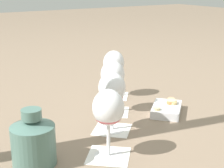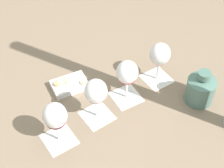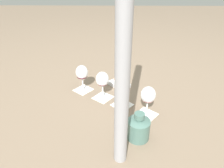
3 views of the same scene
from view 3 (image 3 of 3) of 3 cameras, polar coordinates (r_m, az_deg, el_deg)
ground_plane at (r=1.27m, az=-0.09°, el=-4.94°), size 8.00×8.00×0.00m
tasting_card_0 at (r=1.17m, az=9.72°, el=-8.61°), size 0.15×0.15×0.00m
tasting_card_1 at (r=1.24m, az=2.93°, el=-5.92°), size 0.15×0.15×0.00m
tasting_card_2 at (r=1.31m, az=-2.62°, el=-3.83°), size 0.15×0.15×0.00m
tasting_card_3 at (r=1.40m, az=-8.20°, el=-1.62°), size 0.15×0.15×0.00m
wine_glass_0 at (r=1.10m, az=10.27°, el=-3.47°), size 0.08×0.08×0.18m
wine_glass_1 at (r=1.17m, az=3.08°, el=-0.90°), size 0.08×0.08×0.18m
wine_glass_2 at (r=1.24m, az=-2.75°, el=1.02°), size 0.08×0.08×0.18m
wine_glass_3 at (r=1.34m, az=-8.58°, el=3.00°), size 0.08×0.08×0.18m
ceramic_vase at (r=0.99m, az=7.59°, el=-12.18°), size 0.11×0.11×0.15m
snack_dish at (r=1.43m, az=2.02°, el=0.04°), size 0.17×0.17×0.04m
umbrella_pole at (r=0.65m, az=3.17°, el=8.48°), size 0.06×0.06×0.97m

